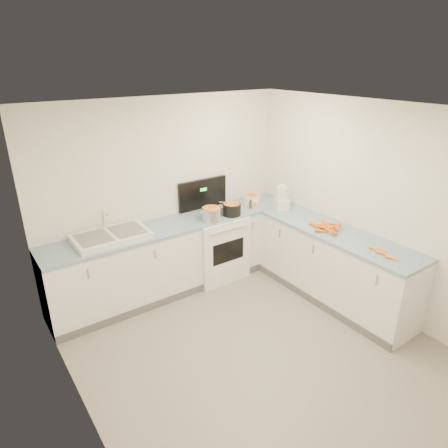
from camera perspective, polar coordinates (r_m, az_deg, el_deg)
floor at (r=4.50m, az=5.22°, el=-17.90°), size 3.50×4.00×0.00m
ceiling at (r=3.44m, az=6.74°, el=15.52°), size 3.50×4.00×0.00m
wall_back at (r=5.36m, az=-8.23°, el=4.31°), size 3.50×0.00×2.50m
wall_left at (r=3.10m, az=-20.05°, el=-11.59°), size 0.00×4.00×2.50m
wall_right at (r=5.05m, az=21.12°, el=1.82°), size 0.00×4.00×2.50m
counter_back at (r=5.41m, az=-6.29°, el=-4.36°), size 3.50×0.62×0.94m
counter_right at (r=5.29m, az=15.42°, el=-5.75°), size 0.62×2.20×0.94m
stove at (r=5.65m, az=-1.36°, el=-2.94°), size 0.76×0.65×1.36m
sink at (r=4.87m, az=-15.81°, el=-1.70°), size 0.86×0.52×0.31m
steel_pot at (r=5.23m, az=-1.77°, el=1.34°), size 0.28×0.28×0.19m
black_pot at (r=5.40m, az=1.10°, el=2.01°), size 0.28×0.28×0.18m
wooden_spoon at (r=5.37m, az=1.11°, el=3.00°), size 0.24×0.27×0.01m
mixing_bowl at (r=5.88m, az=3.93°, el=3.59°), size 0.33×0.33×0.12m
extract_bottle at (r=5.66m, az=3.81°, el=2.76°), size 0.04×0.04×0.11m
spice_jar at (r=5.68m, az=4.62°, el=2.73°), size 0.05×0.05×0.09m
food_processor at (r=5.65m, az=8.27°, el=3.60°), size 0.24×0.26×0.35m
carrot_pile at (r=5.10m, az=14.45°, el=-0.41°), size 0.38×0.44×0.09m
peeled_carrots at (r=4.67m, az=22.04°, el=-3.92°), size 0.14×0.41×0.04m
peelings at (r=4.79m, az=-17.98°, el=-1.90°), size 0.23×0.25×0.01m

